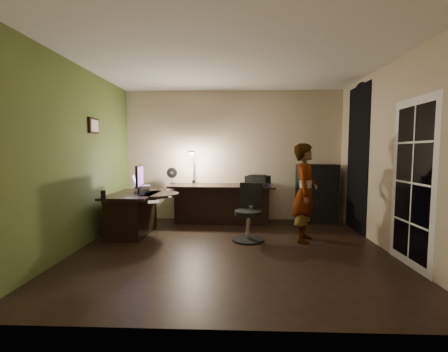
{
  "coord_description": "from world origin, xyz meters",
  "views": [
    {
      "loc": [
        0.06,
        -4.3,
        1.44
      ],
      "look_at": [
        -0.15,
        1.05,
        1.0
      ],
      "focal_mm": 24.0,
      "sensor_mm": 36.0,
      "label": 1
    }
  ],
  "objects_px": {
    "person": "(305,193)",
    "cabinet": "(317,193)",
    "office_chair": "(248,213)",
    "monitor": "(139,184)",
    "desk_right": "(222,204)",
    "desk_left": "(135,214)"
  },
  "relations": [
    {
      "from": "person",
      "to": "cabinet",
      "type": "bearing_deg",
      "value": -3.18
    },
    {
      "from": "cabinet",
      "to": "office_chair",
      "type": "xyz_separation_m",
      "value": [
        -1.44,
        -1.33,
        -0.13
      ]
    },
    {
      "from": "monitor",
      "to": "person",
      "type": "bearing_deg",
      "value": -11.41
    },
    {
      "from": "cabinet",
      "to": "monitor",
      "type": "bearing_deg",
      "value": -159.79
    },
    {
      "from": "office_chair",
      "to": "person",
      "type": "xyz_separation_m",
      "value": [
        0.9,
        0.02,
        0.32
      ]
    },
    {
      "from": "monitor",
      "to": "office_chair",
      "type": "distance_m",
      "value": 1.89
    },
    {
      "from": "desk_right",
      "to": "office_chair",
      "type": "xyz_separation_m",
      "value": [
        0.47,
        -1.18,
        0.07
      ]
    },
    {
      "from": "desk_right",
      "to": "office_chair",
      "type": "bearing_deg",
      "value": -65.69
    },
    {
      "from": "desk_left",
      "to": "cabinet",
      "type": "xyz_separation_m",
      "value": [
        3.4,
        1.02,
        0.23
      ]
    },
    {
      "from": "desk_left",
      "to": "person",
      "type": "bearing_deg",
      "value": -4.22
    },
    {
      "from": "desk_right",
      "to": "monitor",
      "type": "height_order",
      "value": "monitor"
    },
    {
      "from": "cabinet",
      "to": "monitor",
      "type": "distance_m",
      "value": 3.49
    },
    {
      "from": "desk_left",
      "to": "desk_right",
      "type": "distance_m",
      "value": 1.72
    },
    {
      "from": "desk_left",
      "to": "office_chair",
      "type": "height_order",
      "value": "office_chair"
    },
    {
      "from": "desk_right",
      "to": "person",
      "type": "distance_m",
      "value": 1.84
    },
    {
      "from": "desk_left",
      "to": "person",
      "type": "height_order",
      "value": "person"
    },
    {
      "from": "cabinet",
      "to": "office_chair",
      "type": "height_order",
      "value": "cabinet"
    },
    {
      "from": "desk_left",
      "to": "desk_right",
      "type": "xyz_separation_m",
      "value": [
        1.48,
        0.87,
        0.03
      ]
    },
    {
      "from": "cabinet",
      "to": "person",
      "type": "height_order",
      "value": "person"
    },
    {
      "from": "cabinet",
      "to": "office_chair",
      "type": "distance_m",
      "value": 1.97
    },
    {
      "from": "monitor",
      "to": "office_chair",
      "type": "bearing_deg",
      "value": -13.66
    },
    {
      "from": "desk_right",
      "to": "monitor",
      "type": "xyz_separation_m",
      "value": [
        -1.36,
        -1.0,
        0.5
      ]
    }
  ]
}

